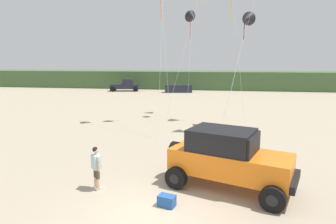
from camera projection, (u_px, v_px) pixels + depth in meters
name	position (u px, v px, depth m)	size (l,w,h in m)	color
ground_plane	(148.00, 216.00, 8.99)	(220.00, 220.00, 0.00)	tan
dune_ridge	(196.00, 79.00, 53.23)	(90.00, 9.58, 3.07)	#426038
jeep	(228.00, 157.00, 10.86)	(5.00, 3.68, 2.26)	orange
person_watching	(96.00, 166.00, 10.74)	(0.47, 0.48, 1.67)	#DBB28E
cooler_box	(167.00, 201.00, 9.59)	(0.56, 0.36, 0.38)	#23519E
distant_pickup	(126.00, 85.00, 47.33)	(4.89, 3.20, 1.98)	#1E232D
distant_sedan	(178.00, 89.00, 45.30)	(4.20, 1.70, 1.20)	#1E232D
kite_blue_swept	(247.00, 19.00, 20.17)	(2.38, 6.25, 8.33)	black
kite_red_delta	(192.00, 17.00, 25.40)	(1.58, 6.33, 9.28)	black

